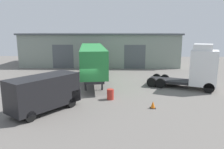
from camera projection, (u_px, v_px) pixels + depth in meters
ground_plane at (85, 95)px, 19.68m from camera, size 60.00×60.00×0.00m
warehouse_building at (101, 49)px, 37.52m from camera, size 25.30×9.99×5.27m
tractor_unit_white at (199, 68)px, 21.27m from camera, size 6.94×4.80×4.44m
container_trailer_green at (92, 59)px, 24.59m from camera, size 4.22×12.43×3.96m
delivery_van_black at (46, 92)px, 15.57m from camera, size 4.64×5.32×2.58m
oil_drum at (110, 94)px, 18.31m from camera, size 0.58×0.58×0.88m
traffic_cone at (153, 105)px, 16.25m from camera, size 0.40×0.40×0.55m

